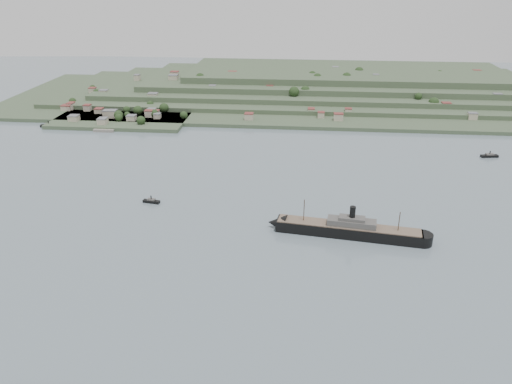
{
  "coord_description": "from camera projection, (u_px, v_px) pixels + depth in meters",
  "views": [
    {
      "loc": [
        6.74,
        -291.72,
        158.24
      ],
      "look_at": [
        -24.49,
        30.0,
        14.13
      ],
      "focal_mm": 35.0,
      "sensor_mm": 36.0,
      "label": 1
    }
  ],
  "objects": [
    {
      "name": "ground",
      "position": [
        288.0,
        231.0,
        330.22
      ],
      "size": [
        1400.0,
        1400.0,
        0.0
      ],
      "primitive_type": "plane",
      "color": "slate",
      "rests_on": "ground"
    },
    {
      "name": "far_peninsula",
      "position": [
        320.0,
        87.0,
        680.27
      ],
      "size": [
        760.0,
        309.0,
        30.0
      ],
      "color": "#36462E",
      "rests_on": "ground"
    },
    {
      "name": "steamship",
      "position": [
        344.0,
        229.0,
        323.32
      ],
      "size": [
        105.64,
        25.99,
        25.39
      ],
      "color": "black",
      "rests_on": "ground"
    },
    {
      "name": "tugboat",
      "position": [
        151.0,
        201.0,
        370.04
      ],
      "size": [
        13.19,
        5.42,
        5.76
      ],
      "color": "black",
      "rests_on": "ground"
    },
    {
      "name": "ferry_west",
      "position": [
        49.0,
        125.0,
        549.58
      ],
      "size": [
        18.52,
        6.5,
        6.81
      ],
      "color": "black",
      "rests_on": "ground"
    },
    {
      "name": "ferry_east",
      "position": [
        489.0,
        156.0,
        460.45
      ],
      "size": [
        16.45,
        7.05,
        5.97
      ],
      "color": "black",
      "rests_on": "ground"
    }
  ]
}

